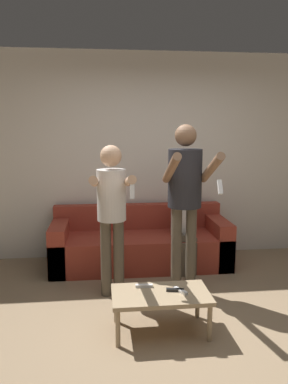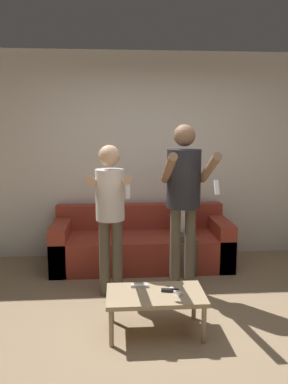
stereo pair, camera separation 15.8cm
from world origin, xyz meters
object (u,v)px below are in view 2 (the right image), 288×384
at_px(person_standing_right, 184,189).
at_px(remote_near, 175,291).
at_px(remote_mid, 170,290).
at_px(person_seated, 184,220).
at_px(person_standing_left, 110,205).
at_px(remote_far, 140,286).
at_px(couch, 141,245).
at_px(coffee_table, 156,297).

xyz_separation_m(person_standing_right, remote_near, (-0.19, -0.75, -0.75)).
bearing_deg(person_standing_right, remote_mid, -107.91).
height_order(person_standing_right, remote_mid, person_standing_right).
bearing_deg(person_seated, remote_near, -102.96).
relative_size(person_standing_left, person_seated, 1.37).
relative_size(remote_mid, remote_far, 1.01).
relative_size(person_seated, remote_far, 7.50).
distance_m(person_seated, remote_near, 1.51).
xyz_separation_m(couch, remote_far, (-0.12, -1.48, 0.10)).
bearing_deg(remote_far, remote_near, -24.73).
bearing_deg(person_seated, remote_mid, -104.76).
relative_size(person_standing_left, remote_near, 10.55).
height_order(couch, person_seated, person_seated).
xyz_separation_m(person_standing_left, remote_mid, (0.51, -0.73, -0.60)).
bearing_deg(remote_mid, couch, 94.95).
height_order(person_standing_left, person_seated, person_standing_left).
bearing_deg(remote_near, person_standing_right, 75.57).
bearing_deg(coffee_table, person_seated, 70.80).
relative_size(person_standing_left, remote_mid, 10.13).
distance_m(remote_mid, remote_far, 0.28).
bearing_deg(person_standing_right, remote_far, -128.48).
xyz_separation_m(person_standing_left, person_seated, (0.89, 0.70, -0.35)).
bearing_deg(person_standing_right, person_seated, 78.64).
bearing_deg(person_standing_left, coffee_table, -62.48).
bearing_deg(remote_near, coffee_table, 177.32).
xyz_separation_m(person_standing_right, person_seated, (0.14, 0.70, -0.50)).
bearing_deg(person_seated, coffee_table, -109.20).
distance_m(coffee_table, remote_mid, 0.14).
bearing_deg(coffee_table, remote_near, -2.68).
distance_m(remote_near, remote_mid, 0.05).
distance_m(person_standing_right, person_seated, 0.87).
xyz_separation_m(remote_mid, remote_far, (-0.25, 0.11, 0.00)).
bearing_deg(person_seated, person_standing_left, -141.68).
relative_size(person_standing_right, remote_mid, 11.44).
height_order(remote_mid, remote_far, same).
xyz_separation_m(remote_near, remote_mid, (-0.04, 0.02, 0.00)).
bearing_deg(coffee_table, remote_mid, 6.60).
relative_size(remote_near, remote_mid, 0.96).
bearing_deg(remote_near, person_standing_left, 126.53).
height_order(person_standing_left, person_standing_right, person_standing_right).
xyz_separation_m(person_seated, remote_near, (-0.33, -1.45, -0.25)).
xyz_separation_m(couch, person_seated, (0.51, -0.17, 0.36)).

